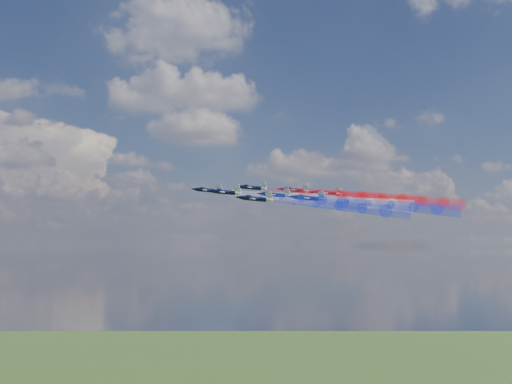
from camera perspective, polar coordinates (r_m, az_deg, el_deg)
name	(u,v)px	position (r m, az deg, el deg)	size (l,w,h in m)	color
jet_lead	(208,190)	(185.55, -4.36, 0.16)	(8.50, 10.63, 2.83)	black
trail_lead	(277,196)	(177.55, 1.89, -0.37)	(3.54, 33.39, 3.54)	white
jet_inner_left	(225,192)	(171.07, -2.79, -0.02)	(8.50, 10.63, 2.83)	black
trail_inner_left	(301,199)	(163.73, 4.07, -0.60)	(3.54, 33.39, 3.54)	#1725C6
jet_inner_right	(252,188)	(187.75, -0.38, 0.40)	(8.50, 10.63, 2.83)	black
trail_inner_right	(322,193)	(181.16, 5.93, -0.12)	(3.54, 33.39, 3.54)	red
jet_outer_left	(255,199)	(158.39, -0.07, -0.61)	(8.50, 10.63, 2.83)	black
trail_outer_left	(339,206)	(152.15, 7.46, -1.26)	(3.54, 33.39, 3.54)	#1725C6
jet_center_third	(275,195)	(176.88, 1.70, -0.25)	(8.50, 10.63, 2.83)	black
trail_center_third	(350,201)	(171.13, 8.47, -0.82)	(3.54, 33.39, 3.54)	white
jet_outer_right	(294,190)	(193.24, 3.46, 0.17)	(8.50, 10.63, 2.83)	black
trail_outer_right	(364,196)	(188.01, 9.67, -0.33)	(3.54, 33.39, 3.54)	red
jet_rear_left	(308,198)	(165.08, 4.69, -0.55)	(8.50, 10.63, 2.83)	black
trail_rear_left	(391,205)	(160.51, 12.02, -1.16)	(3.54, 33.39, 3.54)	#1725C6
jet_rear_right	(326,193)	(182.61, 6.32, -0.12)	(8.50, 10.63, 2.83)	black
trail_rear_right	(401,199)	(178.50, 12.96, -0.65)	(3.54, 33.39, 3.54)	red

